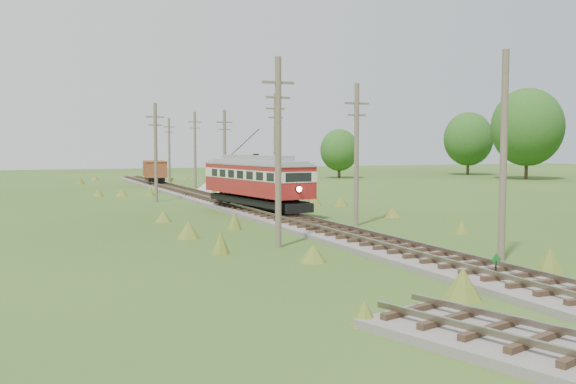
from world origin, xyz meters
name	(u,v)px	position (x,y,z in m)	size (l,w,h in m)	color
ground	(531,292)	(0.00, 0.00, 0.00)	(260.00, 260.00, 0.00)	#2A4E17
railbed_main	(226,203)	(0.00, 34.00, 0.19)	(3.60, 96.00, 0.57)	#605B54
switch_marker	(496,266)	(-0.20, 1.50, 0.63)	(0.45, 0.06, 1.08)	black
streetcar	(256,178)	(0.00, 26.75, 2.58)	(4.30, 12.18, 5.51)	black
gondola	(155,170)	(0.00, 63.82, 1.93)	(3.37, 7.86, 2.53)	black
gravel_pile	(209,187)	(3.13, 50.06, 0.54)	(3.20, 3.40, 1.16)	gray
utility_pole_r_1	(503,156)	(3.10, 5.00, 4.40)	(0.30, 0.30, 8.80)	brown
utility_pole_r_2	(356,153)	(3.30, 18.00, 4.42)	(1.60, 0.30, 8.60)	brown
utility_pole_r_3	(276,149)	(3.20, 31.00, 4.63)	(1.60, 0.30, 9.00)	brown
utility_pole_r_4	(225,152)	(3.00, 44.00, 4.32)	(1.60, 0.30, 8.40)	brown
utility_pole_r_5	(195,149)	(3.40, 57.00, 4.58)	(1.60, 0.30, 8.90)	brown
utility_pole_r_6	(169,149)	(3.20, 70.00, 4.47)	(1.60, 0.30, 8.70)	brown
utility_pole_l_a	(278,150)	(-4.20, 12.00, 4.63)	(1.60, 0.30, 9.00)	brown
utility_pole_l_b	(156,151)	(-4.50, 40.00, 4.42)	(1.60, 0.30, 8.60)	brown
tree_right_4	(527,127)	(54.00, 58.00, 7.75)	(10.50, 10.50, 13.53)	#38281C
tree_right_5	(468,139)	(56.00, 74.00, 6.19)	(8.40, 8.40, 10.82)	#38281C
tree_mid_b	(339,150)	(30.00, 72.00, 4.33)	(5.88, 5.88, 7.57)	#38281C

